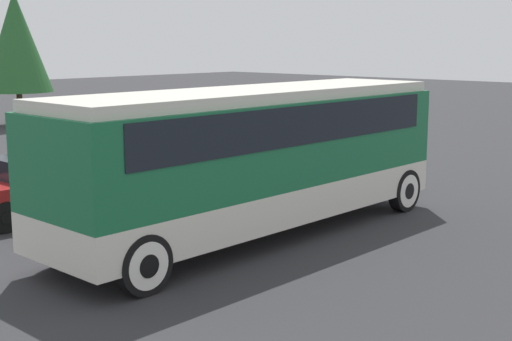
# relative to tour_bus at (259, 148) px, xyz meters

# --- Properties ---
(ground_plane) EXTENTS (120.00, 120.00, 0.00)m
(ground_plane) POSITION_rel_tour_bus_xyz_m (-0.10, 0.00, -1.86)
(ground_plane) COLOR #2D2D30
(tour_bus) EXTENTS (9.74, 2.58, 3.09)m
(tour_bus) POSITION_rel_tour_bus_xyz_m (0.00, 0.00, 0.00)
(tour_bus) COLOR silver
(tour_bus) RESTS_ON ground_plane
(parked_car_near) EXTENTS (4.57, 1.91, 1.42)m
(parked_car_near) POSITION_rel_tour_bus_xyz_m (-1.87, 4.90, -1.14)
(parked_car_near) COLOR maroon
(parked_car_near) RESTS_ON ground_plane
(tree_center) EXTENTS (3.30, 3.30, 6.46)m
(tree_center) POSITION_rel_tour_bus_xyz_m (6.85, 22.20, 2.18)
(tree_center) COLOR brown
(tree_center) RESTS_ON ground_plane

